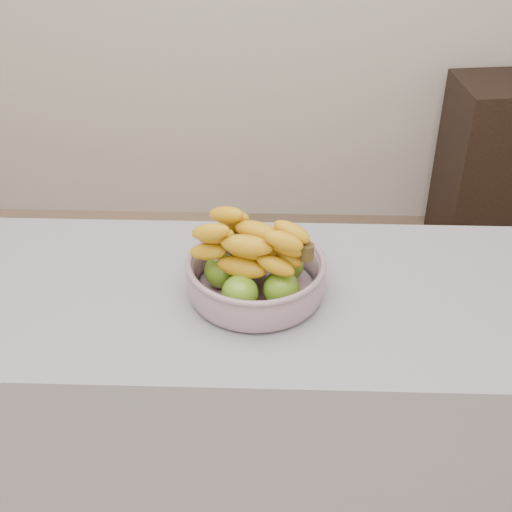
% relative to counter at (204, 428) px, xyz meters
% --- Properties ---
extents(counter, '(2.00, 0.60, 0.90)m').
position_rel_counter_xyz_m(counter, '(0.00, 0.00, 0.00)').
color(counter, gray).
rests_on(counter, ground).
extents(cabinet, '(0.48, 0.41, 0.79)m').
position_rel_counter_xyz_m(cabinet, '(1.15, 1.61, -0.05)').
color(cabinet, black).
rests_on(cabinet, ground).
extents(fruit_bowl, '(0.31, 0.31, 0.19)m').
position_rel_counter_xyz_m(fruit_bowl, '(0.13, -0.00, 0.51)').
color(fruit_bowl, '#9FAFBF').
rests_on(fruit_bowl, counter).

